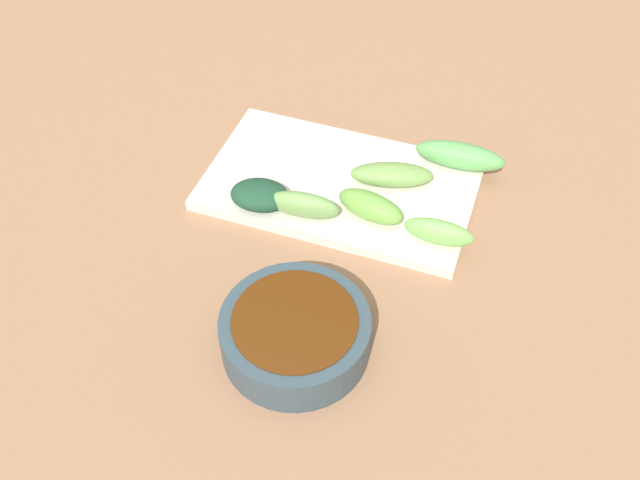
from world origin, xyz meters
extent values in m
cube|color=#9B6E50|center=(0.00, 0.00, 0.01)|extent=(2.10, 2.10, 0.02)
cylinder|color=#354854|center=(-0.15, -0.02, 0.04)|extent=(0.13, 0.13, 0.04)
cylinder|color=#53270A|center=(-0.15, -0.02, 0.05)|extent=(0.11, 0.11, 0.03)
cube|color=silver|center=(0.06, 0.01, 0.03)|extent=(0.17, 0.29, 0.01)
ellipsoid|color=#61AC5B|center=(0.13, -0.11, 0.05)|extent=(0.03, 0.10, 0.03)
ellipsoid|color=#79BC5B|center=(0.01, -0.11, 0.05)|extent=(0.02, 0.07, 0.03)
ellipsoid|color=#71AA46|center=(0.02, -0.04, 0.05)|extent=(0.04, 0.08, 0.03)
ellipsoid|color=#77A052|center=(0.08, -0.05, 0.04)|extent=(0.06, 0.09, 0.02)
ellipsoid|color=#77A257|center=(0.00, 0.03, 0.05)|extent=(0.03, 0.08, 0.03)
ellipsoid|color=#1D452F|center=(0.00, 0.07, 0.05)|extent=(0.05, 0.07, 0.03)
camera|label=1|loc=(-0.48, -0.16, 0.56)|focal=39.93mm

